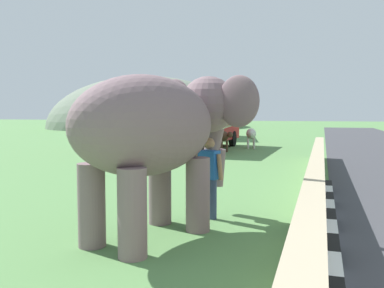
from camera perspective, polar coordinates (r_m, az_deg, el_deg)
barrier_parapet at (r=6.60m, az=16.50°, el=-10.33°), size 28.00×0.36×1.00m
elephant at (r=7.19m, az=-4.33°, el=2.32°), size 4.08×2.97×2.91m
person_handler at (r=8.29m, az=2.41°, el=-4.16°), size 0.36×0.64×1.66m
bus_red at (r=24.29m, az=1.64°, el=4.17°), size 8.20×2.77×3.50m
bus_white at (r=35.82m, az=2.50°, el=4.22°), size 8.42×4.04×3.50m
cow_near at (r=19.05m, az=-4.10°, el=0.47°), size 1.58×1.68×1.23m
cow_mid at (r=22.70m, az=3.93°, el=1.10°), size 1.50×1.74×1.23m
cow_far at (r=25.21m, az=8.29°, el=1.38°), size 1.93×0.87×1.23m
hill_east at (r=64.85m, az=-5.81°, el=2.42°), size 35.88×28.70×15.75m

